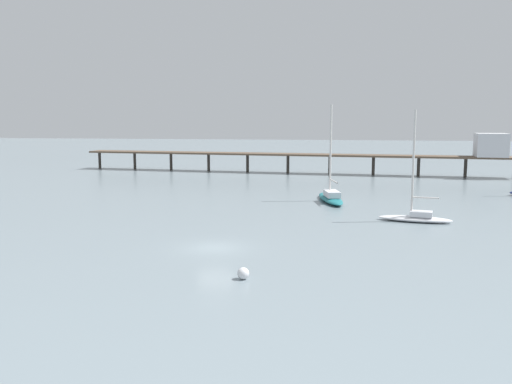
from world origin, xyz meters
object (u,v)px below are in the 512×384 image
(sailboat_white, at_px, (416,215))
(mooring_buoy_far, at_px, (243,273))
(sailboat_teal, at_px, (331,196))
(pier, at_px, (374,151))

(sailboat_white, relative_size, mooring_buoy_far, 14.38)
(sailboat_teal, bearing_deg, sailboat_white, -53.84)
(pier, distance_m, sailboat_teal, 30.56)
(sailboat_teal, height_order, mooring_buoy_far, sailboat_teal)
(sailboat_white, bearing_deg, pier, 91.99)
(sailboat_white, distance_m, mooring_buoy_far, 23.17)
(sailboat_white, bearing_deg, sailboat_teal, 126.16)
(sailboat_teal, bearing_deg, pier, 77.84)
(pier, distance_m, mooring_buoy_far, 61.10)
(pier, xyz_separation_m, sailboat_white, (1.40, -40.37, -3.39))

